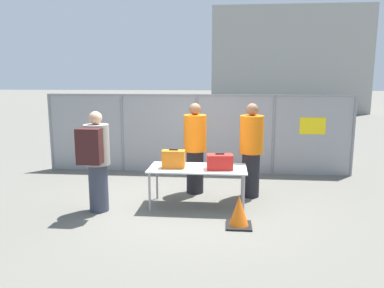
% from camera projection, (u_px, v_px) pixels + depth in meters
% --- Properties ---
extents(ground_plane, '(120.00, 120.00, 0.00)m').
position_uv_depth(ground_plane, '(186.00, 202.00, 7.08)').
color(ground_plane, '#605E56').
extents(fence_section, '(7.49, 0.07, 1.93)m').
position_uv_depth(fence_section, '(197.00, 132.00, 9.13)').
color(fence_section, gray).
rests_on(fence_section, ground_plane).
extents(inspection_table, '(1.75, 0.83, 0.73)m').
position_uv_depth(inspection_table, '(198.00, 170.00, 6.75)').
color(inspection_table, silver).
rests_on(inspection_table, ground_plane).
extents(suitcase_orange, '(0.41, 0.21, 0.34)m').
position_uv_depth(suitcase_orange, '(173.00, 159.00, 6.69)').
color(suitcase_orange, orange).
rests_on(suitcase_orange, inspection_table).
extents(suitcase_red, '(0.48, 0.31, 0.29)m').
position_uv_depth(suitcase_red, '(220.00, 162.00, 6.59)').
color(suitcase_red, red).
rests_on(suitcase_red, inspection_table).
extents(traveler_hooded, '(0.44, 0.68, 1.77)m').
position_uv_depth(traveler_hooded, '(96.00, 158.00, 6.41)').
color(traveler_hooded, '#383D4C').
rests_on(traveler_hooded, ground_plane).
extents(security_worker_near, '(0.45, 0.45, 1.83)m').
position_uv_depth(security_worker_near, '(195.00, 147.00, 7.52)').
color(security_worker_near, black).
rests_on(security_worker_near, ground_plane).
extents(security_worker_far, '(0.46, 0.46, 1.84)m').
position_uv_depth(security_worker_far, '(251.00, 149.00, 7.27)').
color(security_worker_far, black).
rests_on(security_worker_far, ground_plane).
extents(utility_trailer, '(4.55, 2.05, 0.64)m').
position_uv_depth(utility_trailer, '(268.00, 144.00, 11.03)').
color(utility_trailer, white).
rests_on(utility_trailer, ground_plane).
extents(distant_hangar, '(10.08, 11.87, 6.78)m').
position_uv_depth(distant_hangar, '(279.00, 63.00, 29.34)').
color(distant_hangar, '#999993').
rests_on(distant_hangar, ground_plane).
extents(traffic_cone, '(0.41, 0.41, 0.51)m').
position_uv_depth(traffic_cone, '(239.00, 212.00, 5.89)').
color(traffic_cone, black).
rests_on(traffic_cone, ground_plane).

